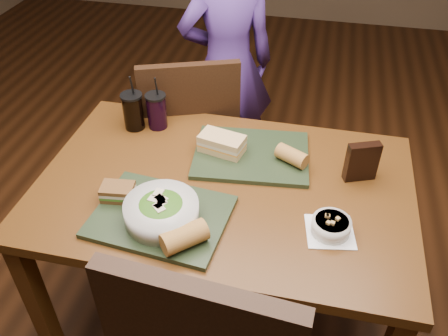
{
  "coord_description": "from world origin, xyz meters",
  "views": [
    {
      "loc": [
        0.27,
        -1.22,
        1.83
      ],
      "look_at": [
        0.0,
        0.0,
        0.82
      ],
      "focal_mm": 38.0,
      "sensor_mm": 36.0,
      "label": 1
    }
  ],
  "objects_px": {
    "tray_near": "(161,216)",
    "sandwich_near": "(118,192)",
    "tray_far": "(251,155)",
    "soup_bowl": "(331,226)",
    "baguette_near": "(184,237)",
    "cup_berry": "(157,111)",
    "chip_bag": "(362,162)",
    "chair_far": "(198,139)",
    "sandwich_far": "(222,143)",
    "dining_table": "(224,203)",
    "baguette_far": "(292,156)",
    "diner": "(227,66)",
    "salad_bowl": "(161,210)",
    "cup_cola": "(133,111)"
  },
  "relations": [
    {
      "from": "diner",
      "to": "cup_cola",
      "type": "height_order",
      "value": "diner"
    },
    {
      "from": "cup_berry",
      "to": "chip_bag",
      "type": "height_order",
      "value": "cup_berry"
    },
    {
      "from": "tray_near",
      "to": "cup_berry",
      "type": "height_order",
      "value": "cup_berry"
    },
    {
      "from": "sandwich_near",
      "to": "baguette_near",
      "type": "height_order",
      "value": "baguette_near"
    },
    {
      "from": "tray_far",
      "to": "baguette_near",
      "type": "bearing_deg",
      "value": -103.12
    },
    {
      "from": "tray_near",
      "to": "sandwich_near",
      "type": "xyz_separation_m",
      "value": [
        -0.16,
        0.05,
        0.03
      ]
    },
    {
      "from": "sandwich_far",
      "to": "chip_bag",
      "type": "xyz_separation_m",
      "value": [
        0.5,
        -0.03,
        0.02
      ]
    },
    {
      "from": "salad_bowl",
      "to": "sandwich_far",
      "type": "relative_size",
      "value": 1.3
    },
    {
      "from": "chair_far",
      "to": "dining_table",
      "type": "bearing_deg",
      "value": -65.34
    },
    {
      "from": "tray_near",
      "to": "sandwich_far",
      "type": "distance_m",
      "value": 0.39
    },
    {
      "from": "diner",
      "to": "cup_cola",
      "type": "relative_size",
      "value": 5.89
    },
    {
      "from": "baguette_near",
      "to": "chair_far",
      "type": "bearing_deg",
      "value": 102.88
    },
    {
      "from": "baguette_far",
      "to": "cup_cola",
      "type": "bearing_deg",
      "value": 169.81
    },
    {
      "from": "baguette_near",
      "to": "cup_berry",
      "type": "height_order",
      "value": "cup_berry"
    },
    {
      "from": "tray_near",
      "to": "baguette_near",
      "type": "xyz_separation_m",
      "value": [
        0.11,
        -0.11,
        0.04
      ]
    },
    {
      "from": "chair_far",
      "to": "sandwich_near",
      "type": "relative_size",
      "value": 8.53
    },
    {
      "from": "tray_far",
      "to": "cup_cola",
      "type": "distance_m",
      "value": 0.51
    },
    {
      "from": "sandwich_near",
      "to": "chip_bag",
      "type": "relative_size",
      "value": 0.78
    },
    {
      "from": "cup_cola",
      "to": "chair_far",
      "type": "bearing_deg",
      "value": 54.25
    },
    {
      "from": "soup_bowl",
      "to": "sandwich_far",
      "type": "xyz_separation_m",
      "value": [
        -0.42,
        0.32,
        0.02
      ]
    },
    {
      "from": "sandwich_far",
      "to": "cup_berry",
      "type": "relative_size",
      "value": 0.8
    },
    {
      "from": "dining_table",
      "to": "sandwich_far",
      "type": "bearing_deg",
      "value": 105.26
    },
    {
      "from": "soup_bowl",
      "to": "cup_cola",
      "type": "bearing_deg",
      "value": 152.41
    },
    {
      "from": "diner",
      "to": "baguette_far",
      "type": "distance_m",
      "value": 0.95
    },
    {
      "from": "salad_bowl",
      "to": "baguette_near",
      "type": "distance_m",
      "value": 0.13
    },
    {
      "from": "tray_far",
      "to": "soup_bowl",
      "type": "distance_m",
      "value": 0.45
    },
    {
      "from": "tray_far",
      "to": "chip_bag",
      "type": "relative_size",
      "value": 2.87
    },
    {
      "from": "diner",
      "to": "baguette_near",
      "type": "distance_m",
      "value": 1.33
    },
    {
      "from": "chair_far",
      "to": "cup_berry",
      "type": "height_order",
      "value": "cup_berry"
    },
    {
      "from": "salad_bowl",
      "to": "chip_bag",
      "type": "bearing_deg",
      "value": 31.05
    },
    {
      "from": "chair_far",
      "to": "sandwich_far",
      "type": "distance_m",
      "value": 0.49
    },
    {
      "from": "sandwich_near",
      "to": "baguette_far",
      "type": "height_order",
      "value": "baguette_far"
    },
    {
      "from": "baguette_near",
      "to": "cup_cola",
      "type": "bearing_deg",
      "value": 123.15
    },
    {
      "from": "soup_bowl",
      "to": "sandwich_far",
      "type": "bearing_deg",
      "value": 142.73
    },
    {
      "from": "salad_bowl",
      "to": "chip_bag",
      "type": "xyz_separation_m",
      "value": [
        0.6,
        0.36,
        0.02
      ]
    },
    {
      "from": "sandwich_near",
      "to": "chip_bag",
      "type": "distance_m",
      "value": 0.83
    },
    {
      "from": "baguette_near",
      "to": "sandwich_far",
      "type": "bearing_deg",
      "value": 89.55
    },
    {
      "from": "cup_cola",
      "to": "sandwich_near",
      "type": "bearing_deg",
      "value": -75.86
    },
    {
      "from": "dining_table",
      "to": "tray_near",
      "type": "bearing_deg",
      "value": -127.17
    },
    {
      "from": "sandwich_far",
      "to": "soup_bowl",
      "type": "bearing_deg",
      "value": -37.27
    },
    {
      "from": "dining_table",
      "to": "sandwich_far",
      "type": "relative_size",
      "value": 7.23
    },
    {
      "from": "dining_table",
      "to": "baguette_far",
      "type": "distance_m",
      "value": 0.3
    },
    {
      "from": "tray_near",
      "to": "cup_cola",
      "type": "xyz_separation_m",
      "value": [
        -0.27,
        0.48,
        0.07
      ]
    },
    {
      "from": "dining_table",
      "to": "soup_bowl",
      "type": "bearing_deg",
      "value": -22.47
    },
    {
      "from": "tray_far",
      "to": "salad_bowl",
      "type": "xyz_separation_m",
      "value": [
        -0.21,
        -0.4,
        0.05
      ]
    },
    {
      "from": "diner",
      "to": "salad_bowl",
      "type": "height_order",
      "value": "diner"
    },
    {
      "from": "chair_far",
      "to": "tray_near",
      "type": "relative_size",
      "value": 2.32
    },
    {
      "from": "salad_bowl",
      "to": "baguette_near",
      "type": "xyz_separation_m",
      "value": [
        0.1,
        -0.09,
        -0.0
      ]
    },
    {
      "from": "sandwich_near",
      "to": "chip_bag",
      "type": "bearing_deg",
      "value": 20.99
    },
    {
      "from": "baguette_far",
      "to": "sandwich_near",
      "type": "bearing_deg",
      "value": -149.68
    }
  ]
}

